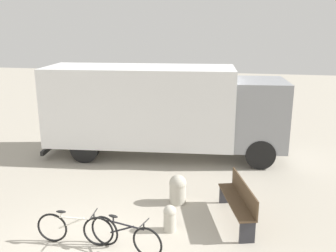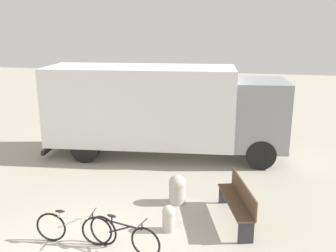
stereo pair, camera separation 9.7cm
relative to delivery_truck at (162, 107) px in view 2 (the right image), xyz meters
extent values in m
cube|color=white|center=(-0.73, -0.07, 0.06)|extent=(6.59, 2.85, 2.66)
cube|color=gray|center=(3.31, 0.31, -0.13)|extent=(1.91, 2.33, 2.26)
cube|color=black|center=(-3.97, -0.37, -1.48)|extent=(0.30, 2.16, 0.16)
cylinder|color=black|center=(3.22, 1.28, -1.26)|extent=(0.98, 0.37, 0.96)
cylinder|color=black|center=(3.40, -0.66, -1.26)|extent=(0.98, 0.37, 0.96)
cylinder|color=black|center=(-2.57, 0.74, -1.26)|extent=(0.98, 0.37, 0.96)
cylinder|color=black|center=(-2.39, -1.20, -1.26)|extent=(0.98, 0.37, 0.96)
cube|color=brown|center=(2.69, -4.24, -1.23)|extent=(0.94, 2.01, 0.03)
cube|color=brown|center=(2.87, -4.18, -1.01)|extent=(0.59, 1.90, 0.48)
cube|color=#2D2D33|center=(2.96, -5.13, -1.49)|extent=(0.34, 0.14, 0.50)
cube|color=#2D2D33|center=(2.43, -3.34, -1.49)|extent=(0.34, 0.14, 0.50)
torus|color=black|center=(-1.15, -5.87, -1.41)|extent=(0.67, 0.08, 0.67)
torus|color=black|center=(-0.12, -5.82, -1.41)|extent=(0.67, 0.08, 0.67)
cylinder|color=silver|center=(-0.63, -5.85, -1.14)|extent=(0.87, 0.08, 0.04)
cylinder|color=silver|center=(-0.71, -5.85, -1.27)|extent=(0.58, 0.07, 0.31)
cylinder|color=silver|center=(-0.92, -5.86, -1.09)|extent=(0.03, 0.03, 0.11)
ellipsoid|color=black|center=(-0.92, -5.86, -1.01)|extent=(0.22, 0.10, 0.05)
cylinder|color=black|center=(-0.20, -5.83, -1.07)|extent=(0.03, 0.03, 0.14)
cylinder|color=black|center=(-0.20, -5.83, -1.00)|extent=(0.05, 0.44, 0.02)
torus|color=black|center=(0.00, -5.78, -1.41)|extent=(0.66, 0.21, 0.67)
torus|color=black|center=(0.99, -6.04, -1.41)|extent=(0.66, 0.21, 0.67)
cylinder|color=black|center=(0.50, -5.91, -1.14)|extent=(0.85, 0.25, 0.04)
cylinder|color=black|center=(0.42, -5.89, -1.27)|extent=(0.57, 0.18, 0.31)
cylinder|color=black|center=(0.22, -5.84, -1.09)|extent=(0.03, 0.03, 0.11)
ellipsoid|color=black|center=(0.22, -5.84, -1.01)|extent=(0.24, 0.14, 0.05)
cylinder|color=black|center=(0.92, -6.02, -1.07)|extent=(0.03, 0.03, 0.14)
cylinder|color=black|center=(0.92, -6.02, -1.00)|extent=(0.13, 0.43, 0.02)
cylinder|color=#B2AD9E|center=(1.24, -4.95, -1.51)|extent=(0.28, 0.28, 0.47)
sphere|color=#B2AD9E|center=(1.24, -4.95, -1.27)|extent=(0.30, 0.30, 0.30)
cylinder|color=#B2AD9E|center=(1.19, -3.57, -1.47)|extent=(0.43, 0.43, 0.55)
sphere|color=#B2AD9E|center=(1.19, -3.57, -1.19)|extent=(0.45, 0.45, 0.45)
camera|label=1|loc=(2.65, -12.41, 2.81)|focal=40.00mm
camera|label=2|loc=(2.74, -12.39, 2.81)|focal=40.00mm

